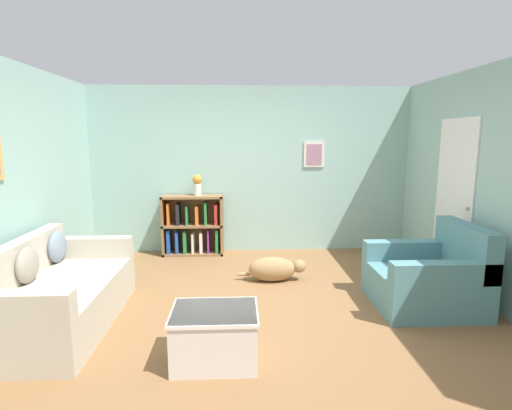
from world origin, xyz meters
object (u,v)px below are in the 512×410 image
at_px(recliner_chair, 430,278).
at_px(dog, 274,269).
at_px(couch, 54,295).
at_px(coffee_table, 215,334).
at_px(vase, 197,184).
at_px(bookshelf, 193,227).

bearing_deg(recliner_chair, dog, 152.81).
relative_size(couch, coffee_table, 2.61).
distance_m(couch, recliner_chair, 3.87).
distance_m(recliner_chair, vase, 3.49).
bearing_deg(coffee_table, dog, 70.40).
bearing_deg(dog, recliner_chair, -27.19).
xyz_separation_m(bookshelf, vase, (0.09, -0.02, 0.68)).
xyz_separation_m(bookshelf, coffee_table, (0.51, -3.10, -0.20)).
bearing_deg(couch, coffee_table, -24.07).
relative_size(coffee_table, vase, 2.17).
relative_size(bookshelf, vase, 2.90).
bearing_deg(vase, dog, -49.30).
relative_size(recliner_chair, vase, 3.26).
relative_size(bookshelf, coffee_table, 1.34).
bearing_deg(couch, vase, 63.81).
bearing_deg(coffee_table, couch, 155.93).
height_order(dog, vase, vase).
distance_m(coffee_table, dog, 1.94).
height_order(couch, dog, couch).
distance_m(recliner_chair, dog, 1.82).
height_order(coffee_table, dog, coffee_table).
xyz_separation_m(recliner_chair, vase, (-2.69, 2.08, 0.80)).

